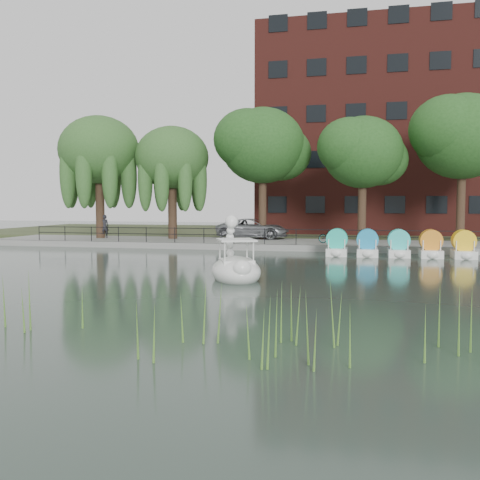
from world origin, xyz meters
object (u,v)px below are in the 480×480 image
(minivan, at_px, (253,227))
(bicycle, at_px, (332,235))
(pedestrian, at_px, (104,225))
(swan_boat, at_px, (236,266))

(minivan, distance_m, bicycle, 6.70)
(pedestrian, bearing_deg, swan_boat, 95.30)
(bicycle, bearing_deg, minivan, 63.89)
(bicycle, bearing_deg, swan_boat, 171.17)
(bicycle, xyz_separation_m, swan_boat, (-2.94, -14.72, -0.35))
(minivan, xyz_separation_m, swan_boat, (2.93, -17.92, -0.69))
(minivan, bearing_deg, pedestrian, 98.94)
(minivan, height_order, pedestrian, pedestrian)
(bicycle, relative_size, swan_boat, 0.49)
(pedestrian, height_order, swan_boat, swan_boat)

